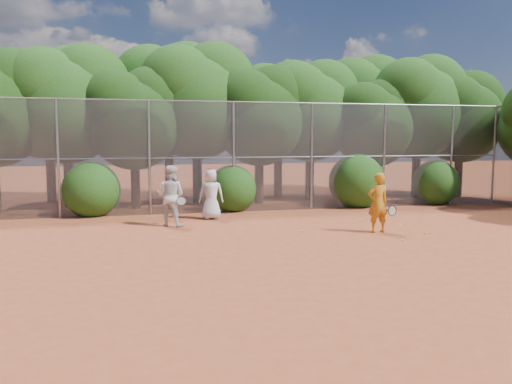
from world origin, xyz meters
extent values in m
plane|color=#A04424|center=(0.00, 0.00, 0.00)|extent=(80.00, 80.00, 0.00)
cylinder|color=gray|center=(-7.00, 6.00, 2.00)|extent=(0.09, 0.09, 4.00)
cylinder|color=gray|center=(-4.00, 6.00, 2.00)|extent=(0.09, 0.09, 4.00)
cylinder|color=gray|center=(-1.00, 6.00, 2.00)|extent=(0.09, 0.09, 4.00)
cylinder|color=gray|center=(2.00, 6.00, 2.00)|extent=(0.09, 0.09, 4.00)
cylinder|color=gray|center=(5.00, 6.00, 2.00)|extent=(0.09, 0.09, 4.00)
cylinder|color=gray|center=(8.00, 6.00, 2.00)|extent=(0.09, 0.09, 4.00)
cylinder|color=gray|center=(0.00, 6.00, 4.00)|extent=(20.00, 0.05, 0.05)
cylinder|color=gray|center=(0.00, 6.00, 2.00)|extent=(20.00, 0.04, 0.04)
cube|color=slate|center=(0.00, 6.00, 2.00)|extent=(20.00, 0.02, 4.00)
cylinder|color=gray|center=(10.00, 6.00, 2.00)|extent=(0.09, 0.09, 4.00)
sphere|color=black|center=(-8.74, 8.38, 4.47)|extent=(3.05, 3.05, 3.05)
cylinder|color=black|center=(-7.00, 8.50, 1.26)|extent=(0.38, 0.38, 2.52)
sphere|color=#1A4511|center=(-7.00, 8.50, 3.73)|extent=(4.03, 4.03, 4.03)
sphere|color=#1A4511|center=(-6.19, 8.90, 4.74)|extent=(3.23, 3.23, 3.23)
sphere|color=#1A4511|center=(-7.71, 8.20, 4.54)|extent=(3.02, 3.02, 3.02)
cylinder|color=black|center=(-4.50, 7.80, 1.08)|extent=(0.36, 0.36, 2.17)
sphere|color=black|center=(-4.50, 7.80, 3.21)|extent=(3.47, 3.47, 3.47)
sphere|color=black|center=(-3.81, 8.15, 4.08)|extent=(2.78, 2.78, 2.78)
sphere|color=black|center=(-5.11, 7.54, 3.91)|extent=(2.60, 2.60, 2.60)
cylinder|color=black|center=(-2.00, 8.80, 1.33)|extent=(0.39, 0.39, 2.66)
sphere|color=#1A4511|center=(-2.00, 8.80, 3.94)|extent=(4.26, 4.26, 4.26)
sphere|color=#1A4511|center=(-1.15, 9.23, 5.00)|extent=(3.40, 3.40, 3.40)
sphere|color=#1A4511|center=(-2.74, 8.48, 4.79)|extent=(3.19, 3.19, 3.19)
cylinder|color=black|center=(0.50, 8.20, 1.14)|extent=(0.37, 0.37, 2.27)
sphere|color=black|center=(0.50, 8.20, 3.37)|extent=(3.64, 3.64, 3.64)
sphere|color=black|center=(1.23, 8.56, 4.28)|extent=(2.91, 2.91, 2.91)
sphere|color=black|center=(-0.14, 7.93, 4.10)|extent=(2.73, 2.73, 2.73)
cylinder|color=black|center=(3.00, 9.00, 1.22)|extent=(0.38, 0.38, 2.45)
sphere|color=#1A4511|center=(3.00, 9.00, 3.63)|extent=(3.92, 3.92, 3.92)
sphere|color=#1A4511|center=(3.78, 9.39, 4.61)|extent=(3.14, 3.14, 3.14)
sphere|color=#1A4511|center=(2.31, 8.71, 4.41)|extent=(2.94, 2.94, 2.94)
cylinder|color=black|center=(5.50, 8.00, 1.05)|extent=(0.36, 0.36, 2.10)
sphere|color=black|center=(5.50, 8.00, 3.11)|extent=(3.36, 3.36, 3.36)
sphere|color=black|center=(6.17, 8.34, 3.95)|extent=(2.69, 2.69, 2.69)
sphere|color=black|center=(4.91, 7.75, 3.78)|extent=(2.52, 2.52, 2.52)
cylinder|color=black|center=(8.00, 8.60, 1.29)|extent=(0.39, 0.39, 2.59)
sphere|color=#1A4511|center=(8.00, 8.60, 3.83)|extent=(4.14, 4.14, 4.14)
sphere|color=#1A4511|center=(8.83, 9.01, 4.87)|extent=(3.32, 3.32, 3.32)
sphere|color=#1A4511|center=(7.27, 8.29, 4.66)|extent=(3.11, 3.11, 3.11)
cylinder|color=black|center=(10.00, 8.30, 1.15)|extent=(0.37, 0.37, 2.31)
sphere|color=black|center=(10.00, 8.30, 3.42)|extent=(3.70, 3.70, 3.70)
sphere|color=black|center=(10.74, 8.67, 4.34)|extent=(2.96, 2.96, 2.96)
sphere|color=black|center=(9.35, 8.02, 4.16)|extent=(2.77, 2.77, 2.77)
cylinder|color=black|center=(-8.00, 10.80, 1.31)|extent=(0.39, 0.39, 2.62)
sphere|color=#1A4511|center=(-8.00, 10.80, 3.88)|extent=(4.20, 4.20, 4.20)
sphere|color=#1A4511|center=(-7.16, 11.22, 4.94)|extent=(3.36, 3.36, 3.36)
sphere|color=#1A4511|center=(-8.73, 10.49, 4.72)|extent=(3.15, 3.15, 3.15)
cylinder|color=black|center=(-3.00, 11.00, 1.40)|extent=(0.40, 0.40, 2.80)
sphere|color=#1A4511|center=(-3.00, 11.00, 4.14)|extent=(4.48, 4.48, 4.48)
sphere|color=#1A4511|center=(-2.10, 11.45, 5.26)|extent=(3.58, 3.58, 3.58)
sphere|color=#1A4511|center=(-3.78, 10.66, 5.04)|extent=(3.36, 3.36, 3.36)
cylinder|color=black|center=(2.00, 10.60, 1.26)|extent=(0.38, 0.38, 2.52)
sphere|color=#1A4511|center=(2.00, 10.60, 3.73)|extent=(4.03, 4.03, 4.03)
sphere|color=#1A4511|center=(2.81, 11.00, 4.74)|extent=(3.23, 3.23, 3.23)
sphere|color=#1A4511|center=(1.29, 10.30, 4.54)|extent=(3.02, 3.02, 3.02)
cylinder|color=black|center=(6.50, 11.20, 1.36)|extent=(0.40, 0.40, 2.73)
sphere|color=#1A4511|center=(6.50, 11.20, 4.04)|extent=(4.37, 4.37, 4.37)
sphere|color=#1A4511|center=(7.37, 11.64, 5.13)|extent=(3.49, 3.49, 3.49)
sphere|color=#1A4511|center=(5.74, 10.87, 4.91)|extent=(3.28, 3.28, 3.28)
sphere|color=#1A4511|center=(-6.00, 6.30, 1.00)|extent=(2.00, 2.00, 2.00)
sphere|color=#1A4511|center=(-1.00, 6.30, 0.90)|extent=(1.80, 1.80, 1.80)
sphere|color=#1A4511|center=(4.00, 6.30, 1.10)|extent=(2.20, 2.20, 2.20)
sphere|color=#1A4511|center=(7.50, 6.30, 0.95)|extent=(1.90, 1.90, 1.90)
imported|color=#C47717|center=(2.22, 1.04, 0.86)|extent=(0.66, 0.46, 1.72)
torus|color=black|center=(2.57, 0.84, 0.65)|extent=(0.31, 0.10, 0.30)
cylinder|color=black|center=(2.53, 1.06, 0.64)|extent=(0.09, 0.28, 0.05)
imported|color=silver|center=(-2.05, 4.55, 0.85)|extent=(0.88, 0.62, 1.69)
ellipsoid|color=#A01A16|center=(-2.05, 4.55, 1.65)|extent=(0.22, 0.22, 0.13)
sphere|color=#C7ED2B|center=(-1.75, 4.35, 0.85)|extent=(0.07, 0.07, 0.07)
imported|color=silver|center=(-3.45, 3.55, 0.94)|extent=(1.14, 1.08, 1.87)
torus|color=black|center=(-3.15, 3.25, 0.80)|extent=(0.32, 0.19, 0.28)
cylinder|color=black|center=(-3.13, 3.45, 0.70)|extent=(0.06, 0.27, 0.16)
sphere|color=#C7ED2B|center=(3.56, 0.48, 0.03)|extent=(0.07, 0.07, 0.07)
sphere|color=#C7ED2B|center=(3.38, 1.82, 0.03)|extent=(0.07, 0.07, 0.07)
sphere|color=#C7ED2B|center=(2.31, -0.20, 0.03)|extent=(0.07, 0.07, 0.07)
sphere|color=#C7ED2B|center=(3.41, 0.49, 0.03)|extent=(0.07, 0.07, 0.07)
sphere|color=#C7ED2B|center=(0.13, 1.56, 0.03)|extent=(0.07, 0.07, 0.07)
sphere|color=#C7ED2B|center=(2.59, 2.91, 0.03)|extent=(0.07, 0.07, 0.07)
camera|label=1|loc=(-4.44, -11.84, 2.69)|focal=35.00mm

